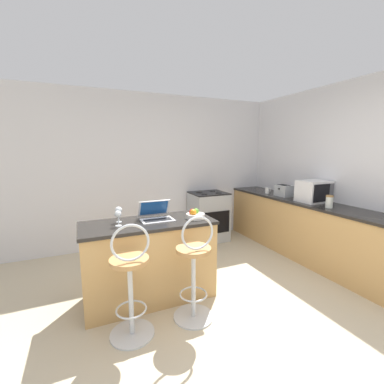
{
  "coord_description": "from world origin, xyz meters",
  "views": [
    {
      "loc": [
        -1.23,
        -1.74,
        1.66
      ],
      "look_at": [
        0.4,
        1.96,
        0.99
      ],
      "focal_mm": 24.0,
      "sensor_mm": 36.0,
      "label": 1
    }
  ],
  "objects_px": {
    "wine_glass_tall": "(118,211)",
    "microwave": "(314,191)",
    "bar_stool_near": "(131,283)",
    "toaster": "(284,191)",
    "fruit_bowl": "(195,215)",
    "wine_glass_short": "(118,215)",
    "bar_stool_far": "(194,270)",
    "mug_white": "(267,190)",
    "laptop": "(156,215)",
    "storage_jar": "(329,201)",
    "stove_range": "(209,216)"
  },
  "relations": [
    {
      "from": "wine_glass_tall",
      "to": "wine_glass_short",
      "type": "xyz_separation_m",
      "value": [
        -0.02,
        -0.14,
        -0.01
      ]
    },
    {
      "from": "mug_white",
      "to": "wine_glass_short",
      "type": "xyz_separation_m",
      "value": [
        -2.72,
        -0.97,
        0.07
      ]
    },
    {
      "from": "toaster",
      "to": "wine_glass_short",
      "type": "bearing_deg",
      "value": -167.12
    },
    {
      "from": "laptop",
      "to": "stove_range",
      "type": "distance_m",
      "value": 2.0
    },
    {
      "from": "bar_stool_far",
      "to": "stove_range",
      "type": "xyz_separation_m",
      "value": [
        1.17,
        1.96,
        -0.06
      ]
    },
    {
      "from": "mug_white",
      "to": "fruit_bowl",
      "type": "bearing_deg",
      "value": -151.61
    },
    {
      "from": "microwave",
      "to": "toaster",
      "type": "relative_size",
      "value": 1.67
    },
    {
      "from": "bar_stool_far",
      "to": "wine_glass_tall",
      "type": "height_order",
      "value": "bar_stool_far"
    },
    {
      "from": "toaster",
      "to": "laptop",
      "type": "bearing_deg",
      "value": -167.06
    },
    {
      "from": "storage_jar",
      "to": "bar_stool_near",
      "type": "bearing_deg",
      "value": -175.33
    },
    {
      "from": "toaster",
      "to": "storage_jar",
      "type": "bearing_deg",
      "value": -94.3
    },
    {
      "from": "bar_stool_far",
      "to": "wine_glass_tall",
      "type": "distance_m",
      "value": 1.02
    },
    {
      "from": "laptop",
      "to": "microwave",
      "type": "relative_size",
      "value": 0.81
    },
    {
      "from": "bar_stool_near",
      "to": "wine_glass_short",
      "type": "relative_size",
      "value": 6.61
    },
    {
      "from": "bar_stool_far",
      "to": "fruit_bowl",
      "type": "distance_m",
      "value": 0.65
    },
    {
      "from": "laptop",
      "to": "microwave",
      "type": "distance_m",
      "value": 2.43
    },
    {
      "from": "microwave",
      "to": "wine_glass_tall",
      "type": "bearing_deg",
      "value": 179.13
    },
    {
      "from": "microwave",
      "to": "fruit_bowl",
      "type": "bearing_deg",
      "value": -175.76
    },
    {
      "from": "mug_white",
      "to": "bar_stool_far",
      "type": "bearing_deg",
      "value": -144.94
    },
    {
      "from": "toaster",
      "to": "stove_range",
      "type": "relative_size",
      "value": 0.29
    },
    {
      "from": "storage_jar",
      "to": "wine_glass_short",
      "type": "distance_m",
      "value": 2.72
    },
    {
      "from": "laptop",
      "to": "wine_glass_short",
      "type": "bearing_deg",
      "value": -167.43
    },
    {
      "from": "bar_stool_far",
      "to": "wine_glass_short",
      "type": "distance_m",
      "value": 0.94
    },
    {
      "from": "stove_range",
      "to": "storage_jar",
      "type": "distance_m",
      "value": 2.04
    },
    {
      "from": "storage_jar",
      "to": "mug_white",
      "type": "distance_m",
      "value": 1.25
    },
    {
      "from": "laptop",
      "to": "wine_glass_short",
      "type": "xyz_separation_m",
      "value": [
        -0.42,
        -0.09,
        0.07
      ]
    },
    {
      "from": "fruit_bowl",
      "to": "wine_glass_short",
      "type": "distance_m",
      "value": 0.84
    },
    {
      "from": "mug_white",
      "to": "toaster",
      "type": "bearing_deg",
      "value": -80.31
    },
    {
      "from": "microwave",
      "to": "stove_range",
      "type": "distance_m",
      "value": 1.82
    },
    {
      "from": "bar_stool_near",
      "to": "stove_range",
      "type": "distance_m",
      "value": 2.65
    },
    {
      "from": "bar_stool_far",
      "to": "laptop",
      "type": "relative_size",
      "value": 3.0
    },
    {
      "from": "bar_stool_far",
      "to": "fruit_bowl",
      "type": "bearing_deg",
      "value": 64.84
    },
    {
      "from": "bar_stool_near",
      "to": "laptop",
      "type": "height_order",
      "value": "laptop"
    },
    {
      "from": "storage_jar",
      "to": "wine_glass_short",
      "type": "bearing_deg",
      "value": 174.03
    },
    {
      "from": "toaster",
      "to": "wine_glass_short",
      "type": "height_order",
      "value": "toaster"
    },
    {
      "from": "bar_stool_near",
      "to": "wine_glass_short",
      "type": "distance_m",
      "value": 0.71
    },
    {
      "from": "bar_stool_near",
      "to": "wine_glass_short",
      "type": "bearing_deg",
      "value": 91.6
    },
    {
      "from": "bar_stool_near",
      "to": "fruit_bowl",
      "type": "relative_size",
      "value": 5.07
    },
    {
      "from": "mug_white",
      "to": "storage_jar",
      "type": "bearing_deg",
      "value": -90.56
    },
    {
      "from": "fruit_bowl",
      "to": "mug_white",
      "type": "xyz_separation_m",
      "value": [
        1.88,
        1.02,
        0.01
      ]
    },
    {
      "from": "toaster",
      "to": "wine_glass_tall",
      "type": "xyz_separation_m",
      "value": [
        -2.75,
        -0.49,
        0.03
      ]
    },
    {
      "from": "wine_glass_short",
      "to": "bar_stool_far",
      "type": "bearing_deg",
      "value": -38.92
    },
    {
      "from": "bar_stool_far",
      "to": "microwave",
      "type": "relative_size",
      "value": 2.42
    },
    {
      "from": "storage_jar",
      "to": "mug_white",
      "type": "bearing_deg",
      "value": 89.44
    },
    {
      "from": "storage_jar",
      "to": "fruit_bowl",
      "type": "distance_m",
      "value": 1.88
    },
    {
      "from": "bar_stool_near",
      "to": "toaster",
      "type": "bearing_deg",
      "value": 22.39
    },
    {
      "from": "wine_glass_short",
      "to": "bar_stool_near",
      "type": "bearing_deg",
      "value": -88.4
    },
    {
      "from": "stove_range",
      "to": "bar_stool_far",
      "type": "bearing_deg",
      "value": -120.9
    },
    {
      "from": "microwave",
      "to": "wine_glass_tall",
      "type": "height_order",
      "value": "microwave"
    },
    {
      "from": "wine_glass_tall",
      "to": "microwave",
      "type": "bearing_deg",
      "value": -0.87
    }
  ]
}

